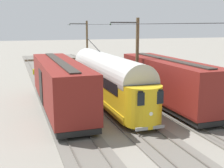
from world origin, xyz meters
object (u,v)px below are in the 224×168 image
vintage_streetcar (107,77)px  coach_far_siding (168,81)px  catenary_pole_foreground (87,46)px  catenary_pole_mid_near (136,59)px  track_end_bumper (40,72)px  coach_adjacent (60,84)px

vintage_streetcar → coach_far_siding: size_ratio=1.35×
catenary_pole_foreground → catenary_pole_mid_near: size_ratio=1.00×
vintage_streetcar → coach_far_siding: (-4.32, 2.85, -0.09)m
catenary_pole_mid_near → track_end_bumper: bearing=-69.5°
catenary_pole_mid_near → coach_adjacent: bearing=1.6°
catenary_pole_foreground → track_end_bumper: (6.69, -0.36, -3.43)m
coach_far_siding → catenary_pole_mid_near: (1.95, -2.03, 1.67)m
coach_adjacent → coach_far_siding: 8.84m
vintage_streetcar → catenary_pole_mid_near: 2.96m
coach_far_siding → catenary_pole_mid_near: size_ratio=1.71×
vintage_streetcar → catenary_pole_mid_near: bearing=160.9°
coach_far_siding → catenary_pole_mid_near: 3.27m
vintage_streetcar → catenary_pole_mid_near: catenary_pole_mid_near is taller
vintage_streetcar → coach_adjacent: vintage_streetcar is taller
catenary_pole_mid_near → track_end_bumper: 19.43m
vintage_streetcar → catenary_pole_foreground: 16.98m
coach_far_siding → track_end_bumper: size_ratio=7.00×
vintage_streetcar → coach_adjacent: (4.32, 1.01, -0.09)m
coach_far_siding → vintage_streetcar: bearing=-33.4°
vintage_streetcar → track_end_bumper: 17.73m
coach_adjacent → track_end_bumper: coach_adjacent is taller
vintage_streetcar → catenary_pole_mid_near: (-2.37, 0.82, 1.58)m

